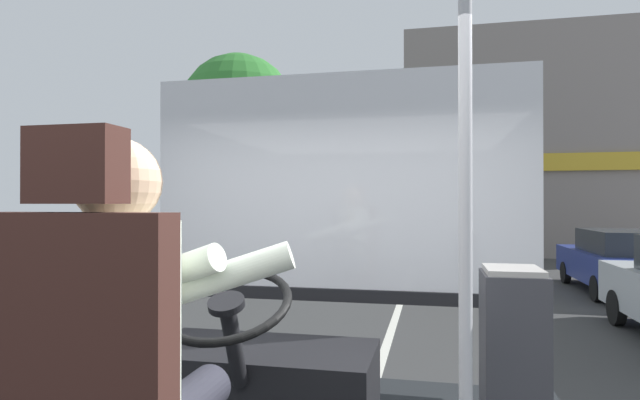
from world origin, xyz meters
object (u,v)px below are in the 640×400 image
steering_console (260,385)px  fare_box (513,389)px  handrail_pole (465,241)px  parked_car_blue (626,261)px  bus_driver (128,330)px

steering_console → fare_box: fare_box is taller
handrail_pole → parked_car_blue: handrail_pole is taller
bus_driver → fare_box: 1.33m
bus_driver → handrail_pole: 1.05m
fare_box → handrail_pole: bearing=-127.3°
handrail_pole → bus_driver: bearing=-153.8°
parked_car_blue → fare_box: bearing=-110.2°
bus_driver → handrail_pole: (0.92, 0.45, 0.23)m
steering_console → parked_car_blue: size_ratio=0.29×
handrail_pole → parked_car_blue: size_ratio=0.51×
fare_box → bus_driver: bearing=-148.0°
bus_driver → handrail_pole: bearing=26.2°
fare_box → parked_car_blue: fare_box is taller
bus_driver → steering_console: (-0.00, 1.10, -0.53)m
handrail_pole → fare_box: 0.62m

